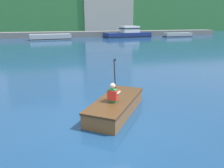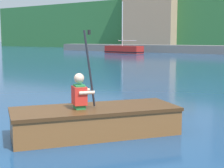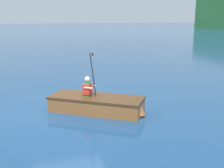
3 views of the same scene
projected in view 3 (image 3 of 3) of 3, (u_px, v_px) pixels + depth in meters
ground_plane at (70, 108)px, 8.90m from camera, size 300.00×300.00×0.00m
rowboat_foreground at (98, 103)px, 8.48m from camera, size 2.52×2.90×0.48m
person_paddler at (88, 87)px, 8.47m from camera, size 0.45×0.45×1.31m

